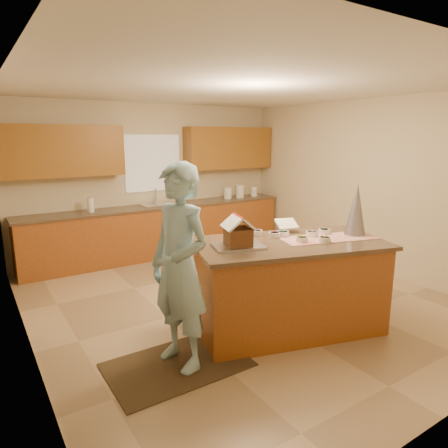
{
  "coord_description": "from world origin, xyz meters",
  "views": [
    {
      "loc": [
        -2.87,
        -4.07,
        2.11
      ],
      "look_at": [
        -0.1,
        0.2,
        1.0
      ],
      "focal_mm": 32.0,
      "sensor_mm": 36.0,
      "label": 1
    }
  ],
  "objects_px": {
    "island_base": "(287,287)",
    "tinsel_tree": "(356,209)",
    "boy": "(180,268)",
    "gingerbread_house": "(238,234)"
  },
  "relations": [
    {
      "from": "island_base",
      "to": "tinsel_tree",
      "type": "distance_m",
      "value": 1.19
    },
    {
      "from": "boy",
      "to": "gingerbread_house",
      "type": "distance_m",
      "value": 0.77
    },
    {
      "from": "island_base",
      "to": "gingerbread_house",
      "type": "distance_m",
      "value": 0.9
    },
    {
      "from": "boy",
      "to": "gingerbread_house",
      "type": "bearing_deg",
      "value": 87.94
    },
    {
      "from": "tinsel_tree",
      "to": "gingerbread_house",
      "type": "distance_m",
      "value": 1.47
    },
    {
      "from": "tinsel_tree",
      "to": "gingerbread_house",
      "type": "relative_size",
      "value": 1.59
    },
    {
      "from": "island_base",
      "to": "gingerbread_house",
      "type": "xyz_separation_m",
      "value": [
        -0.59,
        0.12,
        0.67
      ]
    },
    {
      "from": "boy",
      "to": "island_base",
      "type": "bearing_deg",
      "value": 78.26
    },
    {
      "from": "tinsel_tree",
      "to": "boy",
      "type": "height_order",
      "value": "boy"
    },
    {
      "from": "tinsel_tree",
      "to": "island_base",
      "type": "bearing_deg",
      "value": 167.44
    }
  ]
}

